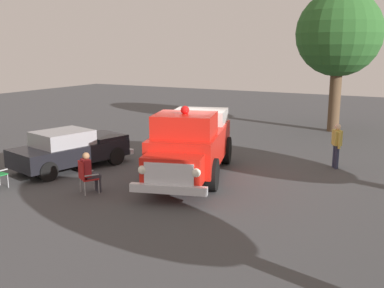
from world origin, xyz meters
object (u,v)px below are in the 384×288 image
object	(u,v)px
vintage_fire_truck	(191,142)
spectator_seated	(89,171)
lawn_chair_near_truck	(85,175)
spectator_standing	(337,143)
classic_hot_rod	(71,149)
oak_tree_right	(339,34)

from	to	relation	value
vintage_fire_truck	spectator_seated	bearing A→B (deg)	149.61
lawn_chair_near_truck	spectator_seated	bearing A→B (deg)	-31.42
lawn_chair_near_truck	spectator_standing	xyz separation A→B (m)	(6.76, -6.17, 0.37)
vintage_fire_truck	lawn_chair_near_truck	bearing A→B (deg)	149.57
spectator_standing	classic_hot_rod	bearing A→B (deg)	118.71
spectator_seated	spectator_standing	bearing A→B (deg)	-42.55
vintage_fire_truck	lawn_chair_near_truck	distance (m)	3.82
vintage_fire_truck	spectator_standing	distance (m)	5.52
vintage_fire_truck	spectator_seated	xyz separation A→B (m)	(-3.14, 1.84, -0.50)
lawn_chair_near_truck	oak_tree_right	xyz separation A→B (m)	(14.51, -4.51, 4.50)
spectator_seated	spectator_standing	distance (m)	9.02
classic_hot_rod	lawn_chair_near_truck	world-z (taller)	classic_hot_rod
lawn_chair_near_truck	spectator_standing	world-z (taller)	spectator_standing
oak_tree_right	spectator_seated	bearing A→B (deg)	162.86
oak_tree_right	lawn_chair_near_truck	bearing A→B (deg)	162.74
classic_hot_rod	vintage_fire_truck	bearing A→B (deg)	-74.33
classic_hot_rod	spectator_seated	size ratio (longest dim) A/B	3.62
lawn_chair_near_truck	vintage_fire_truck	bearing A→B (deg)	-30.43
classic_hot_rod	lawn_chair_near_truck	size ratio (longest dim) A/B	4.57
lawn_chair_near_truck	classic_hot_rod	bearing A→B (deg)	50.70
classic_hot_rod	spectator_standing	world-z (taller)	spectator_standing
classic_hot_rod	oak_tree_right	world-z (taller)	oak_tree_right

